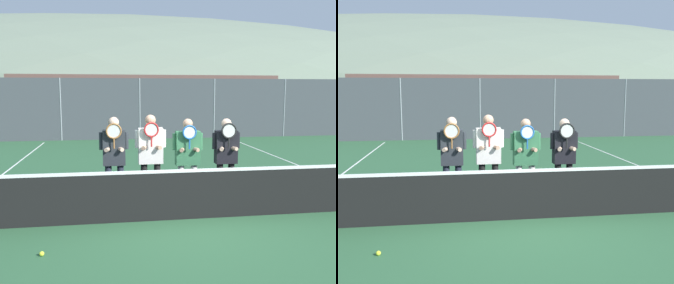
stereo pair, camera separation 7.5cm
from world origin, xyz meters
TOP-DOWN VIEW (x-y plane):
  - ground_plane at (0.00, 0.00)m, footprint 120.00×120.00m
  - hill_distant at (0.00, 59.06)m, footprint 136.32×75.73m
  - clubhouse_building at (0.98, 19.86)m, footprint 17.10×5.50m
  - fence_back at (-0.00, 11.68)m, footprint 22.26×0.06m
  - tennis_net at (0.00, 0.00)m, footprint 11.81×0.09m
  - court_line_right_sideline at (4.39, 3.00)m, footprint 0.05×16.00m
  - player_leftmost at (-1.33, 0.86)m, footprint 0.57×0.34m
  - player_center_left at (-0.62, 0.83)m, footprint 0.61×0.34m
  - player_center_right at (0.12, 0.79)m, footprint 0.61×0.34m
  - player_rightmost at (0.92, 0.83)m, footprint 0.57×0.34m
  - car_far_left at (-6.66, 13.76)m, footprint 4.34×1.95m
  - car_left_of_center at (-1.45, 14.17)m, footprint 4.73×2.00m
  - car_center at (3.75, 13.94)m, footprint 4.31×2.02m
  - car_right_of_center at (8.96, 14.02)m, footprint 4.75×1.94m
  - tennis_ball_on_court at (-2.37, -1.20)m, footprint 0.07×0.07m

SIDE VIEW (x-z plane):
  - ground_plane at x=0.00m, z-range 0.00..0.00m
  - hill_distant at x=0.00m, z-range -13.25..13.25m
  - court_line_right_sideline at x=4.39m, z-range 0.00..0.01m
  - tennis_ball_on_court at x=-2.37m, z-range 0.00..0.07m
  - tennis_net at x=0.00m, z-range -0.03..0.99m
  - car_far_left at x=-6.66m, z-range 0.02..1.74m
  - car_center at x=3.75m, z-range 0.02..1.78m
  - car_right_of_center at x=8.96m, z-range 0.01..1.85m
  - car_left_of_center at x=-1.45m, z-range 0.01..1.88m
  - player_rightmost at x=0.92m, z-range 0.16..1.92m
  - player_center_right at x=0.12m, z-range 0.16..1.92m
  - player_leftmost at x=-1.33m, z-range 0.16..1.97m
  - player_center_left at x=-0.62m, z-range 0.17..2.02m
  - fence_back at x=0.00m, z-range 0.00..2.92m
  - clubhouse_building at x=0.98m, z-range 0.02..3.35m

